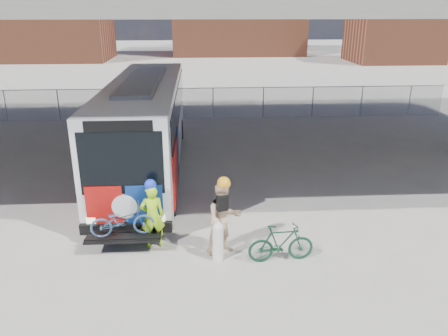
{
  "coord_description": "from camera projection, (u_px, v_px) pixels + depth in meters",
  "views": [
    {
      "loc": [
        0.05,
        -13.62,
        6.22
      ],
      "look_at": [
        0.83,
        -1.06,
        1.6
      ],
      "focal_mm": 35.0,
      "sensor_mm": 36.0,
      "label": 1
    }
  ],
  "objects": [
    {
      "name": "ground",
      "position": [
        198.0,
        202.0,
        14.9
      ],
      "size": [
        160.0,
        160.0,
        0.0
      ],
      "primitive_type": "plane",
      "color": "#9E9991",
      "rests_on": "ground"
    },
    {
      "name": "bus",
      "position": [
        146.0,
        118.0,
        17.32
      ],
      "size": [
        2.67,
        12.96,
        3.69
      ],
      "color": "silver",
      "rests_on": "ground"
    },
    {
      "name": "chainlink_fence",
      "position": [
        196.0,
        95.0,
        25.65
      ],
      "size": [
        30.0,
        0.06,
        30.0
      ],
      "color": "gray",
      "rests_on": "ground"
    },
    {
      "name": "brick_buildings",
      "position": [
        204.0,
        14.0,
        58.29
      ],
      "size": [
        54.0,
        22.0,
        12.0
      ],
      "color": "brown",
      "rests_on": "ground"
    },
    {
      "name": "bollard",
      "position": [
        218.0,
        240.0,
        11.29
      ],
      "size": [
        0.28,
        0.28,
        1.08
      ],
      "color": "silver",
      "rests_on": "ground"
    },
    {
      "name": "cyclist_hivis",
      "position": [
        152.0,
        215.0,
        11.83
      ],
      "size": [
        0.72,
        0.54,
        1.99
      ],
      "rotation": [
        0.0,
        0.0,
        3.31
      ],
      "color": "#ACEC18",
      "rests_on": "ground"
    },
    {
      "name": "cyclist_tan",
      "position": [
        224.0,
        218.0,
        11.47
      ],
      "size": [
        1.16,
        1.02,
        2.19
      ],
      "rotation": [
        0.0,
        0.0,
        0.32
      ],
      "color": "tan",
      "rests_on": "ground"
    },
    {
      "name": "bike_parked",
      "position": [
        281.0,
        243.0,
        11.25
      ],
      "size": [
        1.76,
        0.61,
        1.04
      ],
      "primitive_type": "imported",
      "rotation": [
        0.0,
        0.0,
        1.64
      ],
      "color": "#123A23",
      "rests_on": "ground"
    }
  ]
}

